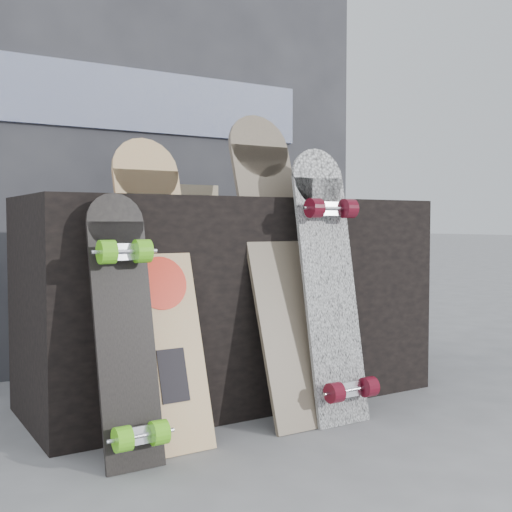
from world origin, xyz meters
TOP-DOWN VIEW (x-y plane):
  - ground at (0.00, 0.00)m, footprint 60.00×60.00m
  - vendor_table at (0.00, 0.50)m, footprint 1.60×0.60m
  - booth at (0.00, 1.35)m, footprint 2.40×0.22m
  - merch_box_purple at (-0.30, 0.63)m, footprint 0.18×0.12m
  - merch_box_small at (0.27, 0.54)m, footprint 0.14×0.14m
  - merch_box_flat at (-0.12, 0.65)m, footprint 0.22×0.10m
  - longboard_geisha at (-0.45, 0.18)m, footprint 0.23×0.33m
  - longboard_celtic at (0.02, 0.19)m, footprint 0.25×0.38m
  - longboard_cascadia at (0.16, 0.07)m, footprint 0.22×0.26m
  - skateboard_dark at (-0.61, 0.04)m, footprint 0.18×0.26m

SIDE VIEW (x-z plane):
  - ground at x=0.00m, z-range 0.00..0.00m
  - vendor_table at x=0.00m, z-range 0.00..0.80m
  - skateboard_dark at x=-0.61m, z-range 0.00..0.80m
  - longboard_cascadia at x=0.16m, z-range 0.01..0.99m
  - longboard_geisha at x=-0.45m, z-range 0.03..1.02m
  - longboard_celtic at x=0.02m, z-range 0.03..1.15m
  - merch_box_flat at x=-0.12m, z-range 0.80..0.86m
  - merch_box_purple at x=-0.30m, z-range 0.80..0.90m
  - merch_box_small at x=0.27m, z-range 0.80..0.92m
  - booth at x=0.00m, z-range 0.00..2.20m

